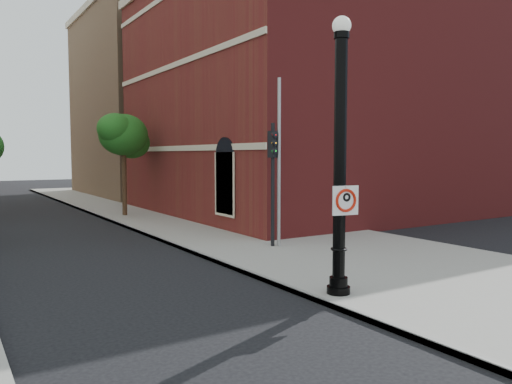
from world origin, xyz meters
TOP-DOWN VIEW (x-y plane):
  - ground at (0.00, 0.00)m, footprint 120.00×120.00m
  - sidewalk_right at (6.00, 10.00)m, footprint 8.00×60.00m
  - curb_edge at (2.05, 10.00)m, footprint 0.10×60.00m
  - brick_wall_building at (16.00, 14.00)m, footprint 22.30×16.30m
  - bg_building_tan_b at (16.00, 30.00)m, footprint 22.00×14.00m
  - lamppost at (2.62, -0.45)m, footprint 0.52×0.52m
  - no_parking_sign at (2.65, -0.60)m, footprint 0.63×0.16m
  - traffic_signal_right at (4.64, 5.09)m, footprint 0.33×0.37m
  - utility_pole at (4.80, 4.97)m, footprint 0.11×0.11m
  - street_tree_c at (3.19, 16.37)m, footprint 2.91×2.63m

SIDE VIEW (x-z plane):
  - ground at x=0.00m, z-range 0.00..0.00m
  - sidewalk_right at x=6.00m, z-range 0.00..0.12m
  - curb_edge at x=2.05m, z-range 0.00..0.14m
  - no_parking_sign at x=2.65m, z-range 1.89..2.53m
  - lamppost at x=2.62m, z-range -0.23..5.91m
  - traffic_signal_right at x=4.64m, z-range 0.74..4.98m
  - utility_pole at x=4.80m, z-range 0.00..5.72m
  - street_tree_c at x=3.19m, z-range 1.52..6.76m
  - brick_wall_building at x=16.00m, z-range 0.01..12.51m
  - bg_building_tan_b at x=16.00m, z-range 0.00..14.00m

